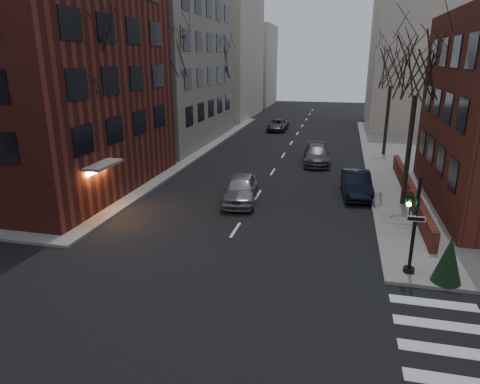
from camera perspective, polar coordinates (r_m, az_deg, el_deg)
name	(u,v)px	position (r m, az deg, el deg)	size (l,w,h in m)	color
sidewalk_far_left	(10,141)	(51.43, -28.36, 6.04)	(44.00, 44.00, 0.15)	gray
building_left_brick	(13,48)	(31.70, -28.04, 16.55)	(15.00, 15.00, 18.00)	maroon
low_wall_right	(410,191)	(28.19, 21.70, 0.15)	(0.35, 16.00, 1.00)	#572119
building_distant_la	(206,53)	(65.82, -4.49, 17.95)	(14.00, 16.00, 18.00)	beige
building_distant_ra	(432,61)	(58.60, 24.19, 15.62)	(14.00, 14.00, 16.00)	beige
building_distant_lb	(245,66)	(81.73, 0.71, 16.51)	(10.00, 12.00, 14.00)	beige
traffic_signal	(412,232)	(18.22, 21.96, -4.94)	(0.76, 0.44, 4.00)	black
tree_left_a	(87,57)	(25.70, -19.79, 16.55)	(4.18, 4.18, 10.26)	#2D231C
tree_left_b	(170,51)	(36.42, -9.25, 18.01)	(4.40, 4.40, 10.80)	#2D231C
tree_left_c	(219,61)	(49.67, -2.82, 17.01)	(3.96, 3.96, 9.72)	#2D231C
tree_right_a	(419,66)	(26.02, 22.75, 15.26)	(3.96, 3.96, 9.72)	#2D231C
tree_right_b	(392,68)	(39.93, 19.64, 15.30)	(3.74, 3.74, 9.18)	#2D231C
streetlamp_near	(161,117)	(32.77, -10.54, 9.82)	(0.36, 0.36, 6.28)	black
streetlamp_far	(229,95)	(51.61, -1.47, 12.82)	(0.36, 0.36, 6.28)	black
parked_sedan	(356,184)	(28.17, 15.26, 1.05)	(1.65, 4.72, 1.56)	black
car_lane_silver	(240,189)	(26.01, 0.03, 0.44)	(1.95, 4.86, 1.65)	gray
car_lane_gray	(317,155)	(36.09, 10.17, 4.91)	(2.11, 5.18, 1.50)	#46454B
car_lane_far	(278,125)	(52.32, 5.05, 8.89)	(2.20, 4.77, 1.32)	#39393D
sandwich_board	(378,199)	(26.25, 17.88, -0.91)	(0.36, 0.50, 0.81)	white
evergreen_shrub	(449,260)	(18.36, 26.07, -8.14)	(1.11, 1.11, 1.86)	black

